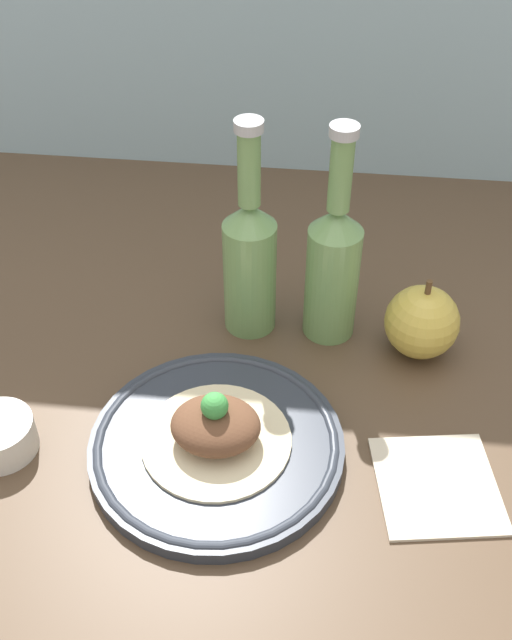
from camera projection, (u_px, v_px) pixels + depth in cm
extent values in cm
cube|color=brown|center=(248.00, 405.00, 87.77)|extent=(180.00, 110.00, 4.00)
cylinder|color=#2D333D|center=(217.00, 446.00, 79.63)|extent=(27.20, 27.20, 1.59)
torus|color=#2D333D|center=(217.00, 443.00, 79.27)|extent=(26.13, 26.13, 1.11)
cylinder|color=beige|center=(216.00, 440.00, 78.98)|extent=(15.95, 15.95, 0.40)
ellipsoid|color=brown|center=(216.00, 425.00, 77.44)|extent=(9.42, 8.01, 4.27)
sphere|color=green|center=(215.00, 406.00, 75.48)|extent=(2.86, 2.86, 2.86)
cylinder|color=#729E5B|center=(250.00, 277.00, 90.97)|extent=(6.46, 6.46, 14.91)
cone|color=#729E5B|center=(249.00, 215.00, 85.11)|extent=(6.46, 6.46, 2.91)
cylinder|color=#729E5B|center=(249.00, 169.00, 81.22)|extent=(2.59, 2.59, 8.94)
cylinder|color=#B7B7BC|center=(249.00, 126.00, 77.89)|extent=(3.23, 3.23, 1.20)
cylinder|color=#729E5B|center=(332.00, 282.00, 90.12)|extent=(6.46, 6.46, 14.91)
cone|color=#729E5B|center=(337.00, 220.00, 84.26)|extent=(6.46, 6.46, 2.91)
cylinder|color=#729E5B|center=(341.00, 174.00, 80.37)|extent=(2.59, 2.59, 8.94)
cylinder|color=#B7B7BC|center=(344.00, 131.00, 77.04)|extent=(3.23, 3.23, 1.20)
sphere|color=gold|center=(422.00, 322.00, 89.17)|extent=(8.95, 8.95, 8.95)
cylinder|color=brown|center=(428.00, 288.00, 85.77)|extent=(0.72, 0.72, 2.01)
cube|color=beige|center=(437.00, 484.00, 76.43)|extent=(14.06, 14.44, 0.80)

